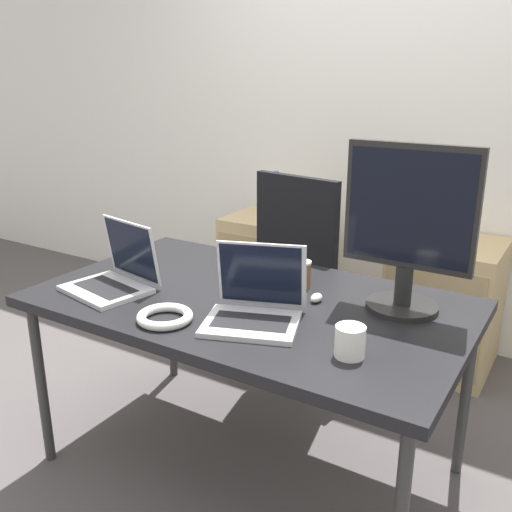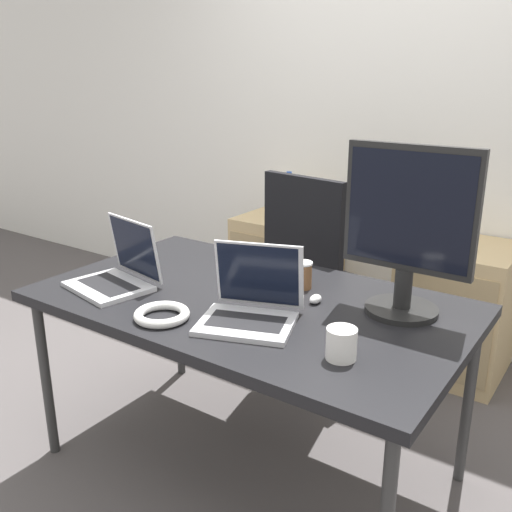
# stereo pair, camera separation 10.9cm
# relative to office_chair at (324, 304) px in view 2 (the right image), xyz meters

# --- Properties ---
(ground_plane) EXTENTS (14.00, 14.00, 0.00)m
(ground_plane) POSITION_rel_office_chair_xyz_m (0.10, -0.79, -0.40)
(ground_plane) COLOR #514C4C
(wall_back) EXTENTS (10.00, 0.05, 2.60)m
(wall_back) POSITION_rel_office_chair_xyz_m (0.10, 0.75, 0.90)
(wall_back) COLOR white
(wall_back) RESTS_ON ground_plane
(desk) EXTENTS (1.57, 0.92, 0.73)m
(desk) POSITION_rel_office_chair_xyz_m (0.10, -0.79, 0.28)
(desk) COLOR black
(desk) RESTS_ON ground_plane
(office_chair) EXTENTS (0.56, 0.59, 1.08)m
(office_chair) POSITION_rel_office_chair_xyz_m (0.00, 0.00, 0.00)
(office_chair) COLOR #232326
(office_chair) RESTS_ON ground_plane
(cabinet_left) EXTENTS (0.53, 0.51, 0.69)m
(cabinet_left) POSITION_rel_office_chair_xyz_m (-0.50, 0.46, -0.06)
(cabinet_left) COLOR tan
(cabinet_left) RESTS_ON ground_plane
(cabinet_right) EXTENTS (0.53, 0.51, 0.69)m
(cabinet_right) POSITION_rel_office_chair_xyz_m (0.53, 0.46, -0.06)
(cabinet_right) COLOR tan
(cabinet_right) RESTS_ON ground_plane
(water_bottle) EXTENTS (0.07, 0.07, 0.27)m
(water_bottle) POSITION_rel_office_chair_xyz_m (-0.50, 0.46, 0.41)
(water_bottle) COLOR silver
(water_bottle) RESTS_ON cabinet_left
(laptop_left) EXTENTS (0.35, 0.32, 0.25)m
(laptop_left) POSITION_rel_office_chair_xyz_m (-0.39, -0.98, 0.38)
(laptop_left) COLOR silver
(laptop_left) RESTS_ON desk
(laptop_right) EXTENTS (0.37, 0.36, 0.25)m
(laptop_right) POSITION_rel_office_chair_xyz_m (0.22, -0.95, 0.38)
(laptop_right) COLOR silver
(laptop_right) RESTS_ON desk
(monitor) EXTENTS (0.44, 0.25, 0.58)m
(monitor) POSITION_rel_office_chair_xyz_m (0.61, -0.60, 0.61)
(monitor) COLOR black
(monitor) RESTS_ON desk
(mouse) EXTENTS (0.04, 0.06, 0.03)m
(mouse) POSITION_rel_office_chair_xyz_m (0.32, -0.70, 0.34)
(mouse) COLOR silver
(mouse) RESTS_ON desk
(coffee_cup_white) EXTENTS (0.09, 0.09, 0.09)m
(coffee_cup_white) POSITION_rel_office_chair_xyz_m (0.58, -1.02, 0.37)
(coffee_cup_white) COLOR white
(coffee_cup_white) RESTS_ON desk
(coffee_cup_brown) EXTENTS (0.07, 0.07, 0.11)m
(coffee_cup_brown) POSITION_rel_office_chair_xyz_m (0.21, -0.59, 0.38)
(coffee_cup_brown) COLOR brown
(coffee_cup_brown) RESTS_ON desk
(cable_coil) EXTENTS (0.19, 0.19, 0.03)m
(cable_coil) POSITION_rel_office_chair_xyz_m (-0.04, -1.11, 0.34)
(cable_coil) COLOR white
(cable_coil) RESTS_ON desk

